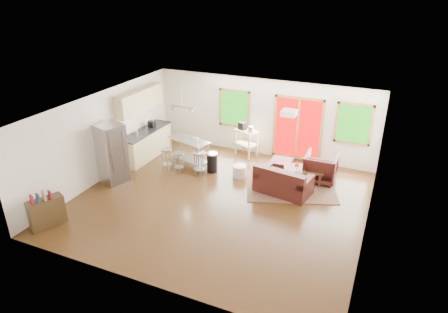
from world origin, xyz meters
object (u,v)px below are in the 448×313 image
at_px(armchair, 321,166).
at_px(kitchen_cart, 246,134).
at_px(island, 189,148).
at_px(loveseat, 283,183).
at_px(ottoman, 281,166).
at_px(refrigerator, 112,153).
at_px(coffee_table, 303,170).
at_px(rug, 290,186).

relative_size(armchair, kitchen_cart, 0.82).
bearing_deg(island, loveseat, -9.80).
distance_m(loveseat, ottoman, 1.31).
distance_m(loveseat, refrigerator, 4.97).
distance_m(armchair, refrigerator, 6.12).
bearing_deg(coffee_table, rug, -118.57).
distance_m(rug, armchair, 1.12).
distance_m(loveseat, armchair, 1.45).
height_order(loveseat, kitchen_cart, kitchen_cart).
bearing_deg(kitchen_cart, ottoman, -28.08).
xyz_separation_m(loveseat, island, (-3.24, 0.56, 0.30)).
xyz_separation_m(rug, refrigerator, (-4.89, -1.72, 0.88)).
bearing_deg(ottoman, kitchen_cart, 151.92).
bearing_deg(kitchen_cart, coffee_table, -27.03).
height_order(rug, island, island).
relative_size(loveseat, armchair, 1.74).
bearing_deg(rug, refrigerator, -160.59).
height_order(armchair, refrigerator, refrigerator).
bearing_deg(ottoman, loveseat, -71.99).
distance_m(island, kitchen_cart, 2.01).
bearing_deg(refrigerator, rug, 38.14).
bearing_deg(coffee_table, refrigerator, -157.08).
height_order(rug, ottoman, ottoman).
bearing_deg(loveseat, armchair, 65.14).
xyz_separation_m(coffee_table, ottoman, (-0.76, 0.36, -0.17)).
bearing_deg(refrigerator, island, 68.98).
relative_size(coffee_table, kitchen_cart, 1.10).
bearing_deg(ottoman, refrigerator, -149.97).
bearing_deg(island, refrigerator, -129.75).
xyz_separation_m(coffee_table, refrigerator, (-5.13, -2.17, 0.51)).
bearing_deg(rug, kitchen_cart, 141.44).
distance_m(coffee_table, kitchen_cart, 2.54).
distance_m(armchair, island, 4.10).
relative_size(refrigerator, kitchen_cart, 1.56).
xyz_separation_m(rug, island, (-3.35, 0.12, 0.61)).
bearing_deg(loveseat, refrigerator, -155.60).
xyz_separation_m(loveseat, kitchen_cart, (-1.87, 2.02, 0.46)).
height_order(loveseat, ottoman, loveseat).
height_order(ottoman, kitchen_cart, kitchen_cart).
xyz_separation_m(loveseat, refrigerator, (-4.77, -1.28, 0.57)).
bearing_deg(refrigerator, kitchen_cart, 67.53).
distance_m(armchair, kitchen_cart, 2.83).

